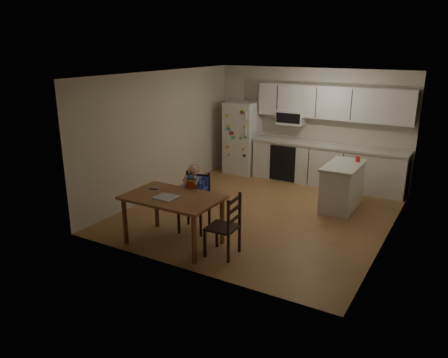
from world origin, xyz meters
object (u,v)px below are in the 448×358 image
red_cup (358,159)px  chair_booster (195,191)px  dining_table (173,203)px  kitchen_island (342,186)px  chair_side (228,222)px  refrigerator (242,138)px

red_cup → chair_booster: 3.26m
dining_table → kitchen_island: bearing=57.6°
dining_table → chair_booster: size_ratio=1.28×
red_cup → chair_side: (-1.04, -3.14, -0.37)m
chair_booster → chair_side: chair_booster is taller
refrigerator → red_cup: 3.06m
red_cup → chair_booster: size_ratio=0.10×
kitchen_island → chair_side: chair_side is taller
kitchen_island → dining_table: bearing=-122.4°
kitchen_island → chair_side: (-0.87, -2.81, 0.10)m
dining_table → red_cup: bearing=58.1°
red_cup → chair_side: red_cup is taller
refrigerator → dining_table: (0.96, -4.05, -0.17)m
dining_table → chair_side: 0.96m
refrigerator → chair_side: bearing=-64.6°
chair_side → dining_table: bearing=-90.3°
kitchen_island → red_cup: (0.17, 0.33, 0.48)m
dining_table → chair_booster: (-0.01, 0.62, 0.01)m
chair_booster → chair_side: (0.95, -0.56, -0.15)m
red_cup → chair_booster: (-1.99, -2.58, -0.22)m
kitchen_island → chair_side: size_ratio=1.22×
dining_table → chair_booster: bearing=90.9°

